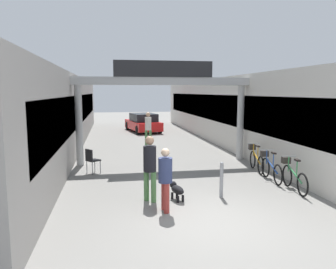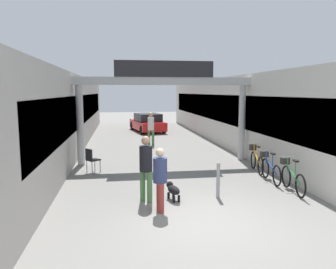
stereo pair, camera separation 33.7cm
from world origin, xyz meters
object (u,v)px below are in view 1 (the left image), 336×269
(bicycle_orange_third, at_px, (256,159))
(bollard_post_metal, at_px, (221,179))
(pedestrian_companion, at_px, (165,176))
(cafe_chair_black_nearer, at_px, (91,159))
(parked_car_red, at_px, (143,123))
(bicycle_green_nearest, at_px, (293,176))
(bicycle_blue_second, at_px, (270,167))
(pedestrian_carrying_crate, at_px, (148,126))
(pedestrian_with_dog, at_px, (150,164))
(dog_on_leash, at_px, (177,190))

(bicycle_orange_third, bearing_deg, bollard_post_metal, -130.02)
(pedestrian_companion, bearing_deg, cafe_chair_black_nearer, 115.49)
(pedestrian_companion, distance_m, bicycle_orange_third, 5.33)
(bollard_post_metal, distance_m, parked_car_red, 15.36)
(bicycle_green_nearest, distance_m, bicycle_orange_third, 2.45)
(cafe_chair_black_nearer, bearing_deg, bicycle_blue_second, -18.28)
(pedestrian_carrying_crate, distance_m, bicycle_orange_third, 7.15)
(pedestrian_with_dog, bearing_deg, bicycle_orange_third, 32.44)
(pedestrian_with_dog, height_order, parked_car_red, pedestrian_with_dog)
(bicycle_blue_second, distance_m, parked_car_red, 14.22)
(cafe_chair_black_nearer, bearing_deg, dog_on_leash, -54.16)
(dog_on_leash, relative_size, bicycle_orange_third, 0.39)
(bicycle_green_nearest, relative_size, cafe_chair_black_nearer, 1.89)
(pedestrian_companion, height_order, pedestrian_carrying_crate, pedestrian_carrying_crate)
(pedestrian_with_dog, distance_m, bollard_post_metal, 2.05)
(dog_on_leash, distance_m, bicycle_orange_third, 4.47)
(pedestrian_carrying_crate, relative_size, parked_car_red, 0.42)
(bicycle_green_nearest, bearing_deg, dog_on_leash, -175.66)
(pedestrian_with_dog, xyz_separation_m, dog_on_leash, (0.72, -0.01, -0.73))
(dog_on_leash, xyz_separation_m, bollard_post_metal, (1.26, 0.01, 0.22))
(pedestrian_carrying_crate, height_order, bollard_post_metal, pedestrian_carrying_crate)
(pedestrian_with_dog, relative_size, bicycle_blue_second, 1.04)
(pedestrian_companion, distance_m, bollard_post_metal, 1.92)
(pedestrian_companion, height_order, cafe_chair_black_nearer, pedestrian_companion)
(pedestrian_companion, xyz_separation_m, bicycle_blue_second, (3.88, 2.19, -0.45))
(bicycle_blue_second, distance_m, bicycle_orange_third, 1.32)
(pedestrian_with_dog, xyz_separation_m, cafe_chair_black_nearer, (-1.69, 3.33, -0.47))
(pedestrian_companion, xyz_separation_m, bollard_post_metal, (1.71, 0.80, -0.38))
(dog_on_leash, height_order, bicycle_green_nearest, bicycle_green_nearest)
(pedestrian_carrying_crate, height_order, bicycle_blue_second, pedestrian_carrying_crate)
(bollard_post_metal, bearing_deg, pedestrian_carrying_crate, 96.14)
(pedestrian_with_dog, relative_size, cafe_chair_black_nearer, 1.98)
(dog_on_leash, distance_m, bollard_post_metal, 1.28)
(bicycle_blue_second, bearing_deg, pedestrian_carrying_crate, 112.36)
(pedestrian_companion, xyz_separation_m, pedestrian_carrying_crate, (0.73, 9.85, 0.16))
(pedestrian_carrying_crate, height_order, parked_car_red, pedestrian_carrying_crate)
(pedestrian_with_dog, xyz_separation_m, bollard_post_metal, (1.99, -0.00, -0.51))
(parked_car_red, bearing_deg, bicycle_green_nearest, -79.02)
(bollard_post_metal, xyz_separation_m, parked_car_red, (-0.61, 15.34, 0.14))
(bicycle_green_nearest, distance_m, parked_car_red, 15.36)
(dog_on_leash, height_order, bicycle_orange_third, bicycle_orange_third)
(bicycle_orange_third, distance_m, bollard_post_metal, 3.55)
(bicycle_green_nearest, relative_size, bicycle_orange_third, 1.00)
(bicycle_blue_second, height_order, bollard_post_metal, bollard_post_metal)
(bicycle_orange_third, bearing_deg, pedestrian_carrying_crate, 117.19)
(pedestrian_companion, bearing_deg, pedestrian_carrying_crate, 85.74)
(bollard_post_metal, bearing_deg, pedestrian_with_dog, 179.88)
(dog_on_leash, relative_size, bicycle_green_nearest, 0.39)
(pedestrian_companion, relative_size, cafe_chair_black_nearer, 1.76)
(pedestrian_companion, bearing_deg, bollard_post_metal, 24.99)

